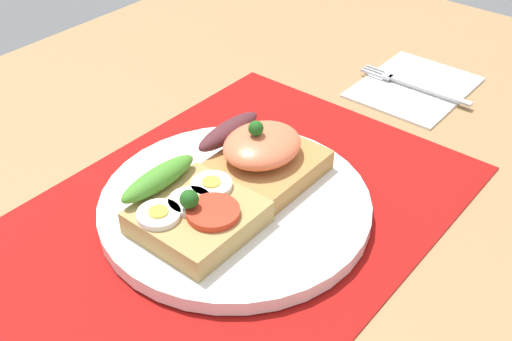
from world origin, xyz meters
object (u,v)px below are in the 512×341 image
(sandwich_salmon, at_px, (261,153))
(fork, at_px, (411,84))
(napkin, at_px, (414,86))
(plate, at_px, (235,205))
(sandwich_egg_tomato, at_px, (195,212))

(sandwich_salmon, height_order, fork, sandwich_salmon)
(napkin, height_order, fork, fork)
(sandwich_salmon, xyz_separation_m, fork, (0.26, -0.02, -0.03))
(plate, height_order, sandwich_egg_tomato, sandwich_egg_tomato)
(napkin, xyz_separation_m, fork, (-0.01, 0.00, 0.00))
(sandwich_salmon, bearing_deg, plate, -170.21)
(plate, xyz_separation_m, fork, (0.31, -0.01, -0.00))
(sandwich_egg_tomato, relative_size, fork, 0.74)
(plate, height_order, sandwich_salmon, sandwich_salmon)
(plate, bearing_deg, sandwich_salmon, 9.79)
(sandwich_egg_tomato, distance_m, fork, 0.36)
(sandwich_egg_tomato, distance_m, napkin, 0.36)
(plate, relative_size, fork, 1.72)
(sandwich_egg_tomato, height_order, fork, sandwich_egg_tomato)
(sandwich_salmon, bearing_deg, napkin, -5.24)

